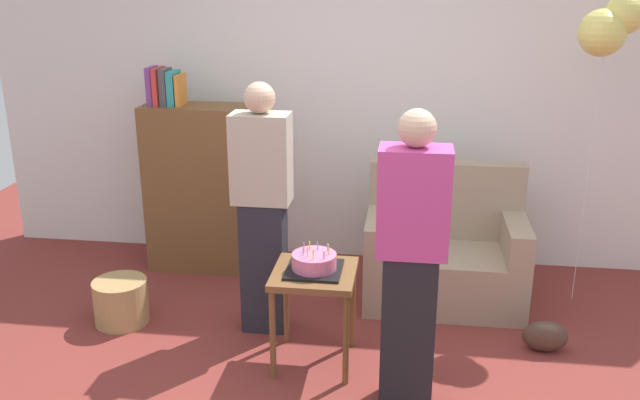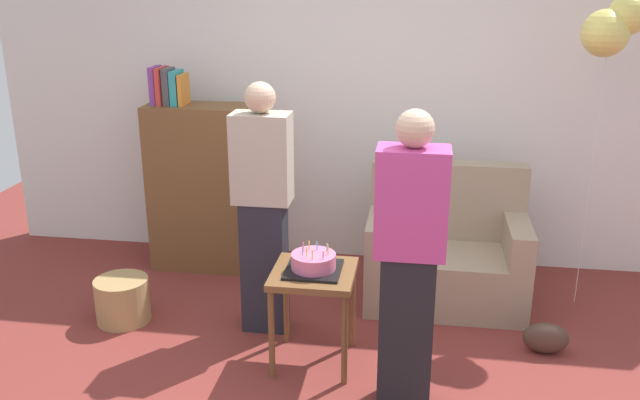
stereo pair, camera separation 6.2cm
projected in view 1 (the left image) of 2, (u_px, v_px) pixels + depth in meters
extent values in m
plane|color=maroon|center=(331.00, 395.00, 3.81)|extent=(8.00, 8.00, 0.00)
cube|color=silver|center=(364.00, 93.00, 5.31)|extent=(6.00, 0.10, 2.70)
cube|color=gray|center=(443.00, 275.00, 4.84)|extent=(1.10, 0.70, 0.40)
cube|color=gray|center=(446.00, 199.00, 4.94)|extent=(1.10, 0.16, 0.56)
cube|color=gray|center=(378.00, 230.00, 4.80)|extent=(0.16, 0.70, 0.24)
cube|color=gray|center=(515.00, 237.00, 4.68)|extent=(0.16, 0.70, 0.24)
cube|color=brown|center=(200.00, 189.00, 5.28)|extent=(0.80, 0.36, 1.30)
cube|color=#7F3D93|center=(153.00, 86.00, 5.07)|extent=(0.04, 0.19, 0.28)
cube|color=red|center=(159.00, 86.00, 5.07)|extent=(0.04, 0.22, 0.28)
cube|color=#4C4C51|center=(166.00, 87.00, 5.06)|extent=(0.05, 0.18, 0.27)
cube|color=teal|center=(174.00, 88.00, 5.06)|extent=(0.05, 0.19, 0.25)
cube|color=orange|center=(181.00, 90.00, 5.05)|extent=(0.03, 0.19, 0.23)
cube|color=brown|center=(314.00, 274.00, 3.96)|extent=(0.48, 0.48, 0.04)
cylinder|color=brown|center=(273.00, 335.00, 3.89)|extent=(0.04, 0.04, 0.56)
cylinder|color=brown|center=(346.00, 340.00, 3.83)|extent=(0.04, 0.04, 0.56)
cylinder|color=brown|center=(286.00, 302.00, 4.28)|extent=(0.04, 0.04, 0.56)
cylinder|color=brown|center=(353.00, 306.00, 4.23)|extent=(0.04, 0.04, 0.56)
cube|color=black|center=(314.00, 270.00, 3.95)|extent=(0.32, 0.32, 0.02)
cylinder|color=#D66B93|center=(314.00, 261.00, 3.93)|extent=(0.26, 0.26, 0.09)
cylinder|color=#F2CC4C|center=(329.00, 249.00, 3.90)|extent=(0.01, 0.01, 0.06)
cylinder|color=#66B2E5|center=(327.00, 247.00, 3.95)|extent=(0.01, 0.01, 0.05)
cylinder|color=#66B2E5|center=(318.00, 246.00, 3.97)|extent=(0.01, 0.01, 0.05)
cylinder|color=#F2CC4C|center=(310.00, 246.00, 3.97)|extent=(0.01, 0.01, 0.05)
cylinder|color=#EA668C|center=(304.00, 247.00, 3.94)|extent=(0.01, 0.01, 0.06)
cylinder|color=#66B2E5|center=(303.00, 251.00, 3.90)|extent=(0.01, 0.01, 0.05)
cylinder|color=#F2CC4C|center=(307.00, 252.00, 3.87)|extent=(0.01, 0.01, 0.06)
cylinder|color=#F2CC4C|center=(313.00, 255.00, 3.84)|extent=(0.01, 0.01, 0.06)
cylinder|color=#EA668C|center=(324.00, 255.00, 3.85)|extent=(0.01, 0.01, 0.05)
cube|color=#23232D|center=(264.00, 266.00, 4.41)|extent=(0.28, 0.20, 0.88)
cube|color=#B2A893|center=(261.00, 158.00, 4.18)|extent=(0.36, 0.22, 0.56)
sphere|color=#D1A889|center=(259.00, 98.00, 4.06)|extent=(0.19, 0.19, 0.19)
cube|color=black|center=(408.00, 330.00, 3.62)|extent=(0.28, 0.20, 0.88)
cube|color=#C6428E|center=(414.00, 202.00, 3.39)|extent=(0.36, 0.22, 0.56)
sphere|color=#D1A889|center=(417.00, 128.00, 3.27)|extent=(0.19, 0.19, 0.19)
cylinder|color=#A88451|center=(121.00, 301.00, 4.56)|extent=(0.36, 0.36, 0.30)
ellipsoid|color=#473328|center=(545.00, 336.00, 4.23)|extent=(0.28, 0.14, 0.20)
cylinder|color=silver|center=(587.00, 178.00, 4.63)|extent=(0.00, 0.00, 1.83)
sphere|color=#E5D666|center=(602.00, 33.00, 4.32)|extent=(0.30, 0.30, 0.30)
sphere|color=#E5D666|center=(625.00, 14.00, 4.28)|extent=(0.25, 0.25, 0.25)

